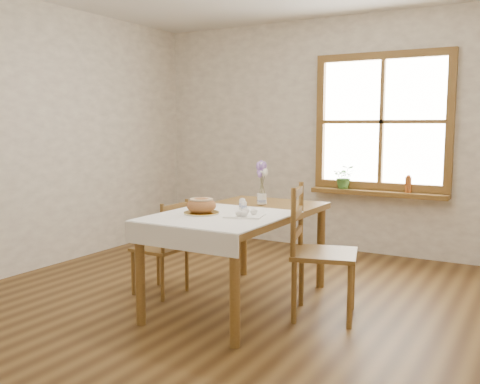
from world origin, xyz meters
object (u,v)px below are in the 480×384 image
at_px(dining_table, 240,222).
at_px(chair_right, 325,252).
at_px(chair_left, 160,247).
at_px(flower_vase, 262,200).
at_px(bread_plate, 201,213).

height_order(dining_table, chair_right, chair_right).
height_order(chair_left, chair_right, chair_right).
relative_size(dining_table, flower_vase, 18.25).
height_order(chair_right, bread_plate, chair_right).
bearing_deg(chair_left, chair_right, 98.80).
bearing_deg(bread_plate, dining_table, 64.33).
bearing_deg(flower_vase, chair_right, -23.31).
xyz_separation_m(dining_table, flower_vase, (0.00, 0.36, 0.13)).
relative_size(chair_left, chair_right, 0.81).
bearing_deg(chair_left, dining_table, 99.76).
relative_size(bread_plate, flower_vase, 2.93).
bearing_deg(chair_right, flower_vase, 50.95).
xyz_separation_m(dining_table, bread_plate, (-0.15, -0.31, 0.10)).
bearing_deg(bread_plate, chair_right, 24.65).
bearing_deg(bread_plate, chair_left, 159.40).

